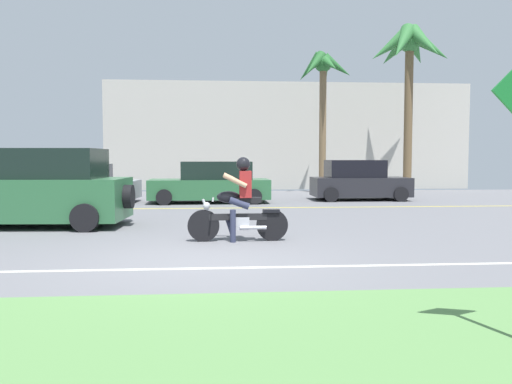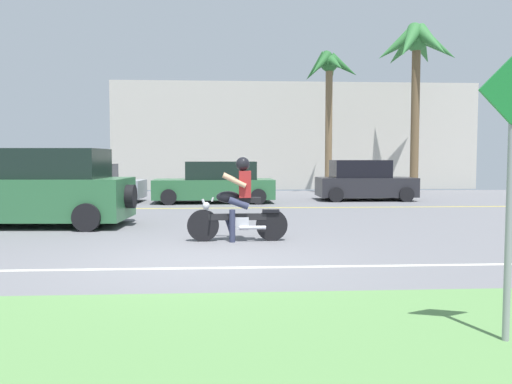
{
  "view_description": "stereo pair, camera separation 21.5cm",
  "coord_description": "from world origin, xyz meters",
  "px_view_note": "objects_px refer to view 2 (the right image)",
  "views": [
    {
      "loc": [
        0.16,
        -8.34,
        1.65
      ],
      "look_at": [
        1.05,
        2.51,
        0.95
      ],
      "focal_mm": 36.98,
      "sensor_mm": 36.0,
      "label": 1
    },
    {
      "loc": [
        0.38,
        -8.35,
        1.65
      ],
      "look_at": [
        1.05,
        2.51,
        0.95
      ],
      "focal_mm": 36.98,
      "sensor_mm": 36.0,
      "label": 2
    }
  ],
  "objects_px": {
    "parked_car_2": "(216,183)",
    "palm_tree_0": "(329,78)",
    "suv_nearby": "(30,188)",
    "palm_tree_1": "(416,54)",
    "parked_car_1": "(87,184)",
    "parked_car_3": "(364,182)",
    "street_sign": "(511,171)",
    "motorcyclist": "(238,206)"
  },
  "relations": [
    {
      "from": "suv_nearby",
      "to": "parked_car_1",
      "type": "bearing_deg",
      "value": 93.34
    },
    {
      "from": "parked_car_1",
      "to": "parked_car_3",
      "type": "xyz_separation_m",
      "value": [
        10.57,
        0.26,
        0.06
      ]
    },
    {
      "from": "suv_nearby",
      "to": "palm_tree_1",
      "type": "distance_m",
      "value": 18.67
    },
    {
      "from": "street_sign",
      "to": "palm_tree_1",
      "type": "bearing_deg",
      "value": 71.92
    },
    {
      "from": "motorcyclist",
      "to": "street_sign",
      "type": "distance_m",
      "value": 6.48
    },
    {
      "from": "parked_car_3",
      "to": "palm_tree_1",
      "type": "distance_m",
      "value": 7.95
    },
    {
      "from": "suv_nearby",
      "to": "parked_car_3",
      "type": "xyz_separation_m",
      "value": [
        10.16,
        7.22,
        -0.18
      ]
    },
    {
      "from": "parked_car_3",
      "to": "palm_tree_1",
      "type": "bearing_deg",
      "value": 49.58
    },
    {
      "from": "palm_tree_0",
      "to": "parked_car_3",
      "type": "bearing_deg",
      "value": -81.79
    },
    {
      "from": "parked_car_1",
      "to": "parked_car_3",
      "type": "height_order",
      "value": "parked_car_3"
    },
    {
      "from": "palm_tree_0",
      "to": "palm_tree_1",
      "type": "relative_size",
      "value": 0.84
    },
    {
      "from": "parked_car_1",
      "to": "street_sign",
      "type": "bearing_deg",
      "value": -64.25
    },
    {
      "from": "parked_car_2",
      "to": "palm_tree_0",
      "type": "height_order",
      "value": "palm_tree_0"
    },
    {
      "from": "palm_tree_1",
      "to": "suv_nearby",
      "type": "bearing_deg",
      "value": -140.29
    },
    {
      "from": "palm_tree_1",
      "to": "street_sign",
      "type": "distance_m",
      "value": 21.69
    },
    {
      "from": "parked_car_1",
      "to": "palm_tree_1",
      "type": "xyz_separation_m",
      "value": [
        14.11,
        4.41,
        5.84
      ]
    },
    {
      "from": "motorcyclist",
      "to": "parked_car_2",
      "type": "relative_size",
      "value": 0.45
    },
    {
      "from": "palm_tree_1",
      "to": "parked_car_2",
      "type": "bearing_deg",
      "value": -152.03
    },
    {
      "from": "suv_nearby",
      "to": "street_sign",
      "type": "height_order",
      "value": "street_sign"
    },
    {
      "from": "parked_car_2",
      "to": "parked_car_3",
      "type": "bearing_deg",
      "value": 7.72
    },
    {
      "from": "suv_nearby",
      "to": "parked_car_1",
      "type": "distance_m",
      "value": 6.98
    },
    {
      "from": "motorcyclist",
      "to": "suv_nearby",
      "type": "xyz_separation_m",
      "value": [
        -4.98,
        2.65,
        0.21
      ]
    },
    {
      "from": "motorcyclist",
      "to": "palm_tree_0",
      "type": "distance_m",
      "value": 15.4
    },
    {
      "from": "parked_car_1",
      "to": "palm_tree_1",
      "type": "bearing_deg",
      "value": 17.37
    },
    {
      "from": "parked_car_1",
      "to": "palm_tree_0",
      "type": "height_order",
      "value": "palm_tree_0"
    },
    {
      "from": "parked_car_2",
      "to": "motorcyclist",
      "type": "bearing_deg",
      "value": -86.42
    },
    {
      "from": "palm_tree_0",
      "to": "street_sign",
      "type": "xyz_separation_m",
      "value": [
        -2.43,
        -19.99,
        -3.81
      ]
    },
    {
      "from": "motorcyclist",
      "to": "street_sign",
      "type": "relative_size",
      "value": 0.79
    },
    {
      "from": "suv_nearby",
      "to": "parked_car_1",
      "type": "height_order",
      "value": "suv_nearby"
    },
    {
      "from": "motorcyclist",
      "to": "palm_tree_1",
      "type": "height_order",
      "value": "palm_tree_1"
    },
    {
      "from": "motorcyclist",
      "to": "palm_tree_1",
      "type": "bearing_deg",
      "value": 58.13
    },
    {
      "from": "parked_car_1",
      "to": "parked_car_3",
      "type": "relative_size",
      "value": 1.09
    },
    {
      "from": "suv_nearby",
      "to": "palm_tree_1",
      "type": "height_order",
      "value": "palm_tree_1"
    },
    {
      "from": "parked_car_1",
      "to": "palm_tree_0",
      "type": "distance_m",
      "value": 11.85
    },
    {
      "from": "suv_nearby",
      "to": "palm_tree_1",
      "type": "xyz_separation_m",
      "value": [
        13.7,
        11.38,
        5.59
      ]
    },
    {
      "from": "parked_car_1",
      "to": "street_sign",
      "type": "xyz_separation_m",
      "value": [
        7.55,
        -15.66,
        0.87
      ]
    },
    {
      "from": "suv_nearby",
      "to": "palm_tree_0",
      "type": "xyz_separation_m",
      "value": [
        9.58,
        11.29,
        4.44
      ]
    },
    {
      "from": "palm_tree_0",
      "to": "suv_nearby",
      "type": "bearing_deg",
      "value": -130.31
    },
    {
      "from": "parked_car_1",
      "to": "street_sign",
      "type": "height_order",
      "value": "street_sign"
    },
    {
      "from": "palm_tree_1",
      "to": "parked_car_3",
      "type": "bearing_deg",
      "value": -130.42
    },
    {
      "from": "suv_nearby",
      "to": "parked_car_2",
      "type": "distance_m",
      "value": 7.81
    },
    {
      "from": "street_sign",
      "to": "motorcyclist",
      "type": "bearing_deg",
      "value": 109.69
    }
  ]
}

